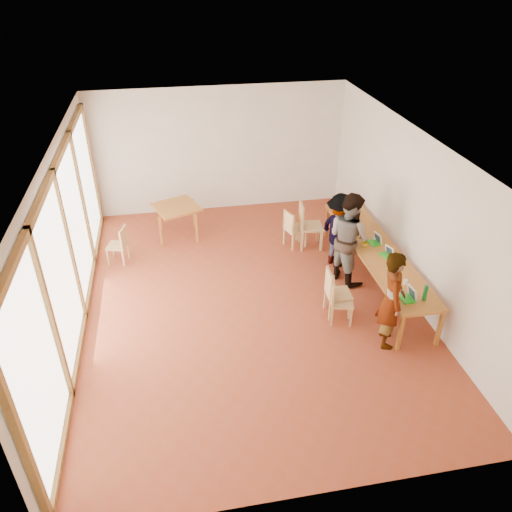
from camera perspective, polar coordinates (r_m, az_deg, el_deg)
The scene contains 25 objects.
ground at distance 9.35m, azimuth -0.89°, elevation -4.99°, with size 8.00×8.00×0.00m, color #973E24.
wall_back at distance 12.17m, azimuth -4.19°, elevation 11.98°, with size 6.00×0.10×3.00m, color silver.
wall_front at distance 5.45m, azimuth 6.40°, elevation -17.07°, with size 6.00×0.10×3.00m, color silver.
wall_right at distance 9.45m, azimuth 17.34°, elevation 4.55°, with size 0.10×8.00×3.00m, color silver.
window_wall at distance 8.63m, azimuth -20.74°, elevation 1.21°, with size 0.10×8.00×3.00m, color white.
ceiling at distance 7.93m, azimuth -1.07°, elevation 12.81°, with size 6.00×8.00×0.04m, color white.
communal_table at distance 9.72m, azimuth 13.61°, elevation 0.57°, with size 0.80×4.00×0.75m.
side_table at distance 11.23m, azimuth -9.08°, elevation 5.29°, with size 0.90×0.90×0.75m.
chair_near at distance 8.68m, azimuth 9.28°, elevation -4.61°, with size 0.47×0.47×0.43m.
chair_mid at distance 8.79m, azimuth 8.88°, elevation -3.69°, with size 0.44×0.44×0.48m.
chair_far at distance 10.75m, azimuth 4.15°, elevation 3.50°, with size 0.51×0.51×0.45m.
chair_empty at distance 10.73m, azimuth 5.73°, elevation 4.04°, with size 0.54×0.54×0.55m.
chair_spare at distance 10.56m, azimuth -15.25°, elevation 1.63°, with size 0.46×0.46×0.43m.
person_near at distance 8.19m, azimuth 15.26°, elevation -4.84°, with size 0.63×0.41×1.72m, color gray.
person_mid at distance 9.63m, azimuth 10.55°, elevation 2.08°, with size 0.89×0.69×1.83m, color gray.
person_far at distance 10.10m, azimuth 9.50°, elevation 2.86°, with size 1.02×0.58×1.57m, color gray.
laptop_near at distance 8.44m, azimuth 17.10°, elevation -4.36°, with size 0.25×0.28×0.22m.
laptop_mid at distance 9.51m, azimuth 14.81°, elevation 0.34°, with size 0.25×0.26×0.18m.
laptop_far at distance 9.86m, azimuth 13.53°, elevation 1.74°, with size 0.25×0.28×0.21m.
yellow_mug at distance 9.70m, azimuth 12.29°, elevation 1.30°, with size 0.11×0.11×0.09m, color yellow.
green_bottle at distance 8.45m, azimuth 18.79°, elevation -4.01°, with size 0.07×0.07×0.28m, color #10702B.
clear_glass at distance 8.79m, azimuth 16.71°, elevation -2.85°, with size 0.07×0.07×0.09m, color silver.
condiment_cup at distance 9.97m, azimuth 13.48°, elevation 1.93°, with size 0.08×0.08×0.06m, color white.
pink_phone at distance 10.61m, azimuth 11.25°, elevation 3.97°, with size 0.05×0.10×0.01m, color #D93B74.
black_pouch at distance 10.13m, azimuth 11.00°, elevation 2.85°, with size 0.16×0.26×0.09m, color black.
Camera 1 is at (-1.22, -7.40, 5.57)m, focal length 35.00 mm.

